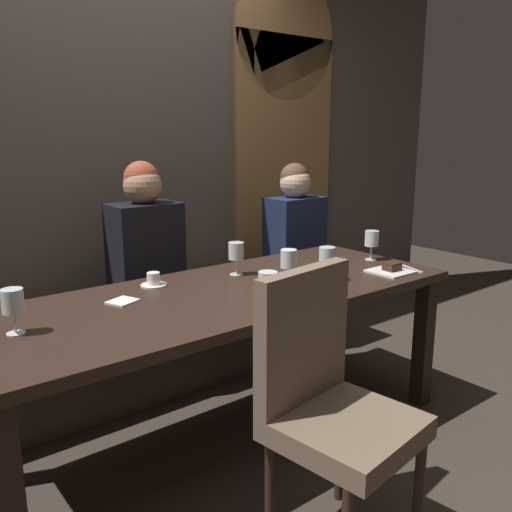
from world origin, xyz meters
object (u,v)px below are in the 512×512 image
(chair_near_side, at_px, (327,393))
(espresso_cup, at_px, (154,280))
(wine_glass_end_left, at_px, (289,261))
(wine_glass_near_left, at_px, (327,258))
(wine_glass_near_right, at_px, (268,285))
(diner_redhead, at_px, (145,245))
(wine_glass_center_front, at_px, (236,253))
(fork_on_table, at_px, (412,269))
(banquette_bench, at_px, (154,350))
(wine_glass_end_right, at_px, (13,302))
(diner_bearded, at_px, (295,227))
(dessert_plate, at_px, (391,270))
(dining_table, at_px, (224,310))
(wine_glass_far_left, at_px, (372,240))

(chair_near_side, bearing_deg, espresso_cup, 97.49)
(wine_glass_end_left, bearing_deg, wine_glass_near_left, -21.86)
(wine_glass_near_right, height_order, espresso_cup, wine_glass_near_right)
(diner_redhead, relative_size, espresso_cup, 6.98)
(wine_glass_center_front, height_order, fork_on_table, wine_glass_center_front)
(wine_glass_end_left, bearing_deg, banquette_bench, 110.78)
(espresso_cup, bearing_deg, wine_glass_center_front, -10.15)
(wine_glass_end_left, xyz_separation_m, wine_glass_end_right, (-1.18, 0.12, 0.00))
(banquette_bench, bearing_deg, diner_bearded, -1.23)
(wine_glass_end_left, height_order, fork_on_table, wine_glass_end_left)
(wine_glass_near_left, relative_size, wine_glass_center_front, 1.00)
(banquette_bench, distance_m, wine_glass_near_left, 1.17)
(wine_glass_near_left, relative_size, dessert_plate, 0.86)
(wine_glass_end_right, bearing_deg, espresso_cup, 19.92)
(banquette_bench, relative_size, espresso_cup, 20.83)
(wine_glass_end_left, height_order, wine_glass_near_left, same)
(dining_table, bearing_deg, diner_redhead, 93.42)
(banquette_bench, height_order, espresso_cup, espresso_cup)
(wine_glass_end_left, height_order, espresso_cup, wine_glass_end_left)
(diner_redhead, xyz_separation_m, espresso_cup, (-0.17, -0.40, -0.08))
(wine_glass_near_right, xyz_separation_m, wine_glass_end_right, (-0.84, 0.37, 0.00))
(banquette_bench, bearing_deg, chair_near_side, -93.15)
(dining_table, distance_m, wine_glass_near_right, 0.40)
(dining_table, bearing_deg, wine_glass_center_front, 42.83)
(diner_bearded, xyz_separation_m, fork_on_table, (-0.05, -0.96, -0.08))
(dining_table, distance_m, dessert_plate, 0.89)
(dessert_plate, bearing_deg, fork_on_table, -12.05)
(wine_glass_center_front, relative_size, dessert_plate, 0.86)
(wine_glass_far_left, bearing_deg, banquette_bench, 144.02)
(wine_glass_far_left, distance_m, wine_glass_near_right, 1.06)
(chair_near_side, distance_m, wine_glass_end_left, 0.79)
(wine_glass_end_right, bearing_deg, dessert_plate, -9.23)
(diner_bearded, distance_m, wine_glass_end_right, 2.02)
(wine_glass_end_left, distance_m, wine_glass_near_left, 0.19)
(banquette_bench, height_order, wine_glass_center_front, wine_glass_center_front)
(wine_glass_near_left, bearing_deg, wine_glass_center_front, 127.16)
(diner_redhead, xyz_separation_m, dessert_plate, (0.89, -0.93, -0.09))
(fork_on_table, bearing_deg, wine_glass_far_left, 107.93)
(chair_near_side, xyz_separation_m, wine_glass_near_left, (0.56, 0.56, 0.29))
(wine_glass_center_front, relative_size, fork_on_table, 0.96)
(banquette_bench, xyz_separation_m, wine_glass_end_right, (-0.88, -0.67, 0.63))
(diner_redhead, xyz_separation_m, fork_on_table, (1.02, -0.96, -0.10))
(diner_bearded, relative_size, wine_glass_near_right, 4.81)
(chair_near_side, distance_m, diner_bearded, 1.81)
(dessert_plate, bearing_deg, chair_near_side, -153.21)
(wine_glass_far_left, height_order, wine_glass_near_right, same)
(wine_glass_near_right, xyz_separation_m, dessert_plate, (0.88, 0.09, -0.10))
(wine_glass_far_left, xyz_separation_m, wine_glass_near_right, (-1.01, -0.33, 0.00))
(fork_on_table, bearing_deg, wine_glass_center_front, 165.80)
(wine_glass_center_front, height_order, wine_glass_end_right, same)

